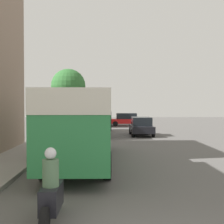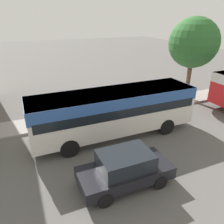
{
  "view_description": "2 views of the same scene",
  "coord_description": "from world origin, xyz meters",
  "px_view_note": "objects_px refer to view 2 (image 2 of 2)",
  "views": [
    {
      "loc": [
        -0.78,
        -4.37,
        2.67
      ],
      "look_at": [
        -0.29,
        24.38,
        1.95
      ],
      "focal_mm": 50.0,
      "sensor_mm": 36.0,
      "label": 1
    },
    {
      "loc": [
        8.85,
        18.57,
        6.8
      ],
      "look_at": [
        -1.47,
        23.0,
        1.79
      ],
      "focal_mm": 35.0,
      "sensor_mm": 36.0,
      "label": 2
    }
  ],
  "objects_px": {
    "bus_following": "(114,107)",
    "pedestrian_near_curb": "(71,109)",
    "pedestrian_walking_away": "(136,97)",
    "car_far_curb": "(125,169)"
  },
  "relations": [
    {
      "from": "pedestrian_near_curb",
      "to": "car_far_curb",
      "type": "bearing_deg",
      "value": 5.94
    },
    {
      "from": "bus_following",
      "to": "pedestrian_walking_away",
      "type": "height_order",
      "value": "bus_following"
    },
    {
      "from": "pedestrian_walking_away",
      "to": "pedestrian_near_curb",
      "type": "bearing_deg",
      "value": -87.34
    },
    {
      "from": "pedestrian_near_curb",
      "to": "pedestrian_walking_away",
      "type": "relative_size",
      "value": 0.96
    },
    {
      "from": "pedestrian_walking_away",
      "to": "bus_following",
      "type": "bearing_deg",
      "value": -46.84
    },
    {
      "from": "pedestrian_near_curb",
      "to": "pedestrian_walking_away",
      "type": "distance_m",
      "value": 5.14
    },
    {
      "from": "bus_following",
      "to": "pedestrian_near_curb",
      "type": "height_order",
      "value": "bus_following"
    },
    {
      "from": "bus_following",
      "to": "pedestrian_near_curb",
      "type": "bearing_deg",
      "value": -143.49
    },
    {
      "from": "pedestrian_near_curb",
      "to": "pedestrian_walking_away",
      "type": "bearing_deg",
      "value": 92.66
    },
    {
      "from": "bus_following",
      "to": "car_far_curb",
      "type": "xyz_separation_m",
      "value": [
        4.1,
        -1.29,
        -1.03
      ]
    }
  ]
}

